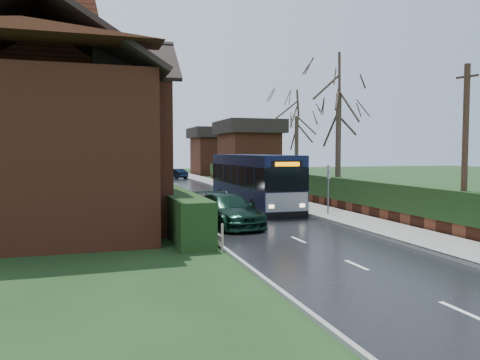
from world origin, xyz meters
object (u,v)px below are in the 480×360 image
object	(u,v)px
car_silver	(169,193)
bus_stop_sign	(328,182)
bus	(253,181)
brick_house	(55,126)
car_green	(228,210)
telegraph_pole	(465,152)

from	to	relation	value
car_silver	bus_stop_sign	xyz separation A→B (m)	(6.80, -7.58, 0.98)
bus	car_silver	bearing A→B (deg)	146.76
brick_house	bus	size ratio (longest dim) A/B	1.45
car_green	car_silver	bearing A→B (deg)	90.89
car_silver	brick_house	bearing A→B (deg)	-148.36
car_silver	bus_stop_sign	world-z (taller)	bus_stop_sign
car_green	telegraph_pole	xyz separation A→B (m)	(7.40, -5.61, 2.54)
brick_house	car_green	xyz separation A→B (m)	(7.13, -2.87, -3.68)
brick_house	car_silver	distance (m)	9.29
car_silver	telegraph_pole	distance (m)	17.14
brick_house	telegraph_pole	bearing A→B (deg)	-30.25
brick_house	bus_stop_sign	size ratio (longest dim) A/B	5.66
brick_house	car_silver	world-z (taller)	brick_house
brick_house	car_green	distance (m)	8.52
bus	telegraph_pole	size ratio (longest dim) A/B	1.57
brick_house	car_green	size ratio (longest dim) A/B	3.04
car_green	telegraph_pole	distance (m)	9.62
bus	car_green	xyz separation A→B (m)	(-3.25, -6.12, -0.82)
brick_house	bus	distance (m)	11.25
bus	telegraph_pole	xyz separation A→B (m)	(4.15, -11.72, 1.73)
telegraph_pole	bus_stop_sign	bearing A→B (deg)	87.29
brick_house	bus_stop_sign	world-z (taller)	brick_house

